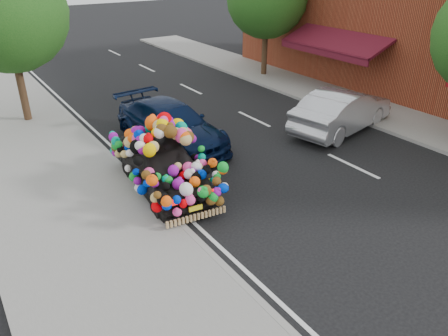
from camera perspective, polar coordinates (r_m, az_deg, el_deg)
name	(u,v)px	position (r m, az deg, el deg)	size (l,w,h in m)	color
ground	(259,199)	(11.57, 4.58, -4.06)	(100.00, 100.00, 0.00)	black
sidewalk	(100,253)	(9.90, -15.90, -10.60)	(4.00, 60.00, 0.12)	gray
kerb	(180,224)	(10.45, -5.75, -7.35)	(0.15, 60.00, 0.13)	gray
footpath_far	(374,110)	(18.94, 18.96, 7.14)	(3.00, 40.00, 0.12)	gray
lane_markings	(353,166)	(13.85, 16.46, 0.28)	(6.00, 50.00, 0.01)	silver
tree_near_sidewalk	(6,11)	(17.55, -26.62, 17.82)	(4.20, 4.20, 6.13)	#332114
plush_art_car	(163,154)	(11.69, -7.99, 1.80)	(2.40, 4.43, 2.03)	black
navy_sedan	(171,125)	(14.61, -6.96, 5.59)	(1.98, 4.88, 1.42)	black
silver_hatchback	(342,111)	(16.31, 15.17, 7.26)	(1.59, 4.57, 1.51)	#AFB1B8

